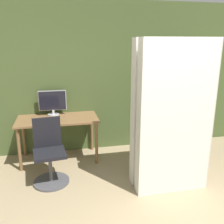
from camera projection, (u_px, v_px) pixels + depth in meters
wall_back at (129, 78)px, 4.68m from camera, size 8.00×0.06×2.70m
desk at (58, 123)px, 4.23m from camera, size 1.35×0.70×0.75m
monitor at (53, 102)px, 4.34m from camera, size 0.47×0.20×0.43m
office_chair at (49, 157)px, 3.61m from camera, size 0.52×0.52×0.94m
bookshelf at (176, 103)px, 4.85m from camera, size 0.79×0.31×1.69m
mattress_near at (176, 119)px, 3.25m from camera, size 1.01×0.19×2.05m
mattress_far at (167, 113)px, 3.49m from camera, size 1.01×0.19×2.05m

